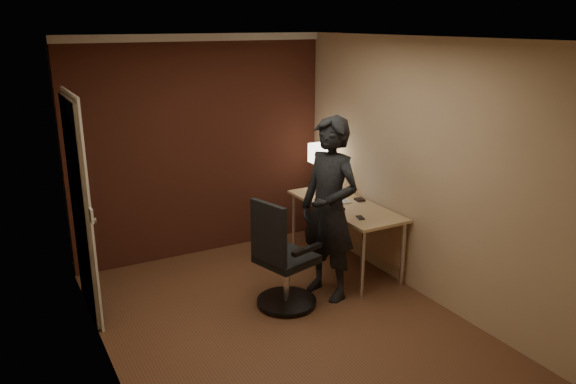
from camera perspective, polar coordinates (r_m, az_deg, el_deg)
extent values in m
plane|color=brown|center=(5.23, -0.47, -13.21)|extent=(4.00, 4.00, 0.00)
plane|color=white|center=(4.52, -0.55, 15.36)|extent=(4.00, 4.00, 0.00)
plane|color=tan|center=(6.50, -8.93, 4.53)|extent=(3.00, 0.00, 3.00)
plane|color=tan|center=(3.22, 16.83, -9.13)|extent=(3.00, 0.00, 3.00)
plane|color=tan|center=(4.26, -18.60, -2.83)|extent=(0.00, 4.00, 4.00)
plane|color=tan|center=(5.56, 13.23, 2.19)|extent=(0.00, 4.00, 4.00)
cube|color=brown|center=(6.47, -8.84, 4.48)|extent=(2.98, 0.06, 2.50)
cube|color=silver|center=(6.31, -9.31, 15.25)|extent=(3.00, 0.08, 0.08)
cube|color=silver|center=(2.94, 18.31, 12.87)|extent=(3.00, 0.08, 0.08)
cube|color=silver|center=(4.04, -19.67, 13.64)|extent=(0.08, 4.00, 0.08)
cube|color=silver|center=(5.37, 13.80, 14.72)|extent=(0.08, 4.00, 0.08)
cube|color=silver|center=(5.37, -20.31, -1.75)|extent=(0.05, 0.82, 2.02)
cube|color=silver|center=(5.38, -20.15, -1.72)|extent=(0.02, 0.92, 2.12)
cylinder|color=silver|center=(5.07, -19.21, -2.74)|extent=(0.05, 0.05, 0.05)
cube|color=silver|center=(4.71, -19.34, -2.29)|extent=(0.02, 0.08, 0.12)
cube|color=tan|center=(6.11, 5.81, -1.36)|extent=(0.60, 1.50, 0.03)
cube|color=tan|center=(6.36, 7.82, -3.41)|extent=(0.02, 1.38, 0.54)
cylinder|color=silver|center=(5.58, 7.59, -7.27)|extent=(0.04, 0.04, 0.70)
cylinder|color=silver|center=(6.65, 0.57, -3.04)|extent=(0.04, 0.04, 0.70)
cylinder|color=silver|center=(5.87, 11.56, -6.22)|extent=(0.04, 0.04, 0.70)
cylinder|color=silver|center=(6.90, 4.20, -2.35)|extent=(0.04, 0.04, 0.70)
cube|color=silver|center=(6.65, 3.29, 0.45)|extent=(0.11, 0.11, 0.01)
cylinder|color=silver|center=(6.61, 3.31, 1.76)|extent=(0.01, 0.01, 0.30)
cube|color=white|center=(6.55, 3.35, 3.95)|extent=(0.22, 0.22, 0.22)
cube|color=silver|center=(6.16, 4.61, -0.95)|extent=(0.36, 0.28, 0.01)
cube|color=silver|center=(6.22, 4.20, 0.39)|extent=(0.33, 0.11, 0.22)
cube|color=#B2CCF2|center=(6.22, 4.25, 0.36)|extent=(0.30, 0.09, 0.19)
cube|color=gray|center=(6.15, 4.66, -0.90)|extent=(0.30, 0.17, 0.00)
cube|color=black|center=(5.91, 5.35, -1.66)|extent=(0.07, 0.11, 0.03)
cube|color=black|center=(5.69, 7.36, -2.59)|extent=(0.09, 0.13, 0.01)
cube|color=black|center=(6.23, 7.29, -0.77)|extent=(0.10, 0.12, 0.02)
cylinder|color=black|center=(5.51, -0.14, -11.00)|extent=(0.58, 0.58, 0.03)
cylinder|color=silver|center=(5.42, -0.15, -8.98)|extent=(0.06, 0.06, 0.43)
cube|color=black|center=(5.32, -0.15, -6.79)|extent=(0.58, 0.58, 0.07)
cube|color=black|center=(5.06, -2.00, -4.20)|extent=(0.16, 0.43, 0.57)
cube|color=black|center=(5.43, -2.11, -4.28)|extent=(0.35, 0.14, 0.04)
cube|color=black|center=(5.08, 1.96, -5.85)|extent=(0.35, 0.14, 0.04)
imported|color=black|center=(5.40, 4.23, -1.77)|extent=(0.59, 0.75, 1.79)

